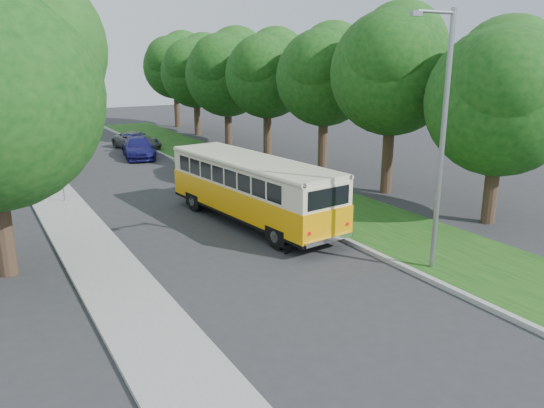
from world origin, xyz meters
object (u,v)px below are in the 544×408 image
car_grey (137,141)px  lamppost_near (441,136)px  car_blue (138,148)px  car_silver (210,185)px  vintage_bus (252,191)px  lamppost_far (39,108)px  car_white (192,164)px

car_grey → lamppost_near: bearing=-100.7°
lamppost_near → car_blue: lamppost_near is taller
car_blue → car_grey: (0.92, 3.42, -0.06)m
car_silver → car_blue: size_ratio=0.77×
lamppost_near → car_blue: bearing=95.3°
vintage_bus → car_silver: bearing=80.7°
car_grey → lamppost_far: bearing=-142.8°
car_white → car_blue: (-1.06, 7.05, 0.00)m
lamppost_far → car_blue: lamppost_far is taller
vintage_bus → car_blue: (0.27, 16.94, -0.70)m
lamppost_far → car_white: 8.53m
car_white → car_silver: bearing=-80.3°
lamppost_near → vintage_bus: lamppost_near is taller
vintage_bus → car_white: vintage_bus is taller
lamppost_near → car_grey: bearing=92.8°
car_white → car_grey: size_ratio=0.92×
lamppost_near → car_blue: 24.67m
lamppost_far → car_grey: lamppost_far is taller
car_silver → car_white: (1.09, 5.06, 0.06)m
lamppost_near → car_grey: size_ratio=1.78×
lamppost_far → car_silver: lamppost_far is taller
car_silver → car_blue: car_blue is taller
lamppost_far → car_grey: (7.55, 9.20, -3.49)m
lamppost_near → car_silver: bearing=100.7°
car_blue → car_grey: size_ratio=1.05×
vintage_bus → car_grey: 20.40m
car_white → vintage_bus: bearing=-75.7°
lamppost_far → car_grey: 12.41m
lamppost_near → car_white: 17.67m
car_silver → car_white: 5.17m
car_silver → car_grey: size_ratio=0.80×
lamppost_far → car_silver: size_ratio=2.09×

